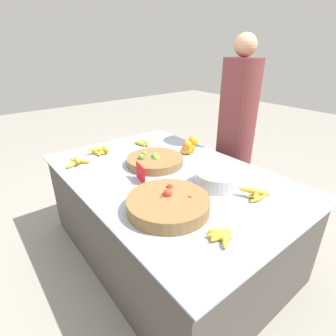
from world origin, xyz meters
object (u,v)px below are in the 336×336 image
(lime_bowl, at_px, (155,160))
(vendor_person, at_px, (235,137))
(price_sign, at_px, (141,173))
(tomato_basket, at_px, (168,204))
(metal_bowl, at_px, (217,179))

(lime_bowl, xyz_separation_m, vendor_person, (0.07, 0.85, 0.03))
(price_sign, bearing_deg, lime_bowl, 136.01)
(tomato_basket, bearing_deg, vendor_person, 112.08)
(metal_bowl, bearing_deg, vendor_person, 121.07)
(price_sign, height_order, vendor_person, vendor_person)
(tomato_basket, height_order, price_sign, price_sign)
(lime_bowl, distance_m, tomato_basket, 0.62)
(lime_bowl, height_order, tomato_basket, tomato_basket)
(metal_bowl, xyz_separation_m, price_sign, (-0.35, -0.35, 0.01))
(tomato_basket, height_order, metal_bowl, tomato_basket)
(tomato_basket, distance_m, price_sign, 0.38)
(tomato_basket, xyz_separation_m, vendor_person, (-0.47, 1.16, 0.02))
(metal_bowl, height_order, price_sign, price_sign)
(lime_bowl, distance_m, vendor_person, 0.86)
(tomato_basket, relative_size, vendor_person, 0.29)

